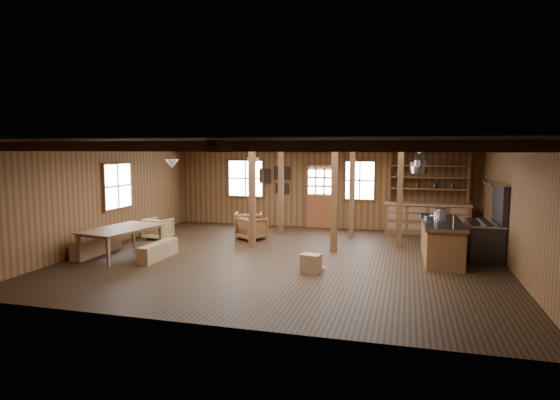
# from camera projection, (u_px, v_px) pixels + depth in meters

# --- Properties ---
(room) EXTENTS (10.04, 9.04, 2.84)m
(room) POSITION_uv_depth(u_px,v_px,m) (286.00, 200.00, 11.17)
(room) COLOR black
(room) RESTS_ON ground
(ceiling_joists) EXTENTS (9.80, 8.82, 0.18)m
(ceiling_joists) POSITION_uv_depth(u_px,v_px,m) (288.00, 147.00, 11.20)
(ceiling_joists) COLOR black
(ceiling_joists) RESTS_ON ceiling
(timber_posts) EXTENTS (3.95, 2.35, 2.80)m
(timber_posts) POSITION_uv_depth(u_px,v_px,m) (323.00, 193.00, 13.03)
(timber_posts) COLOR #4C2D15
(timber_posts) RESTS_ON floor
(back_door) EXTENTS (1.02, 0.08, 2.15)m
(back_door) POSITION_uv_depth(u_px,v_px,m) (320.00, 201.00, 15.49)
(back_door) COLOR brown
(back_door) RESTS_ON floor
(window_back_left) EXTENTS (1.32, 0.06, 1.32)m
(window_back_left) POSITION_uv_depth(u_px,v_px,m) (246.00, 178.00, 16.10)
(window_back_left) COLOR white
(window_back_left) RESTS_ON wall_back
(window_back_right) EXTENTS (1.02, 0.06, 1.32)m
(window_back_right) POSITION_uv_depth(u_px,v_px,m) (360.00, 181.00, 15.08)
(window_back_right) COLOR white
(window_back_right) RESTS_ON wall_back
(window_left) EXTENTS (0.14, 1.24, 1.32)m
(window_left) POSITION_uv_depth(u_px,v_px,m) (117.00, 186.00, 12.92)
(window_left) COLOR white
(window_left) RESTS_ON wall_back
(notice_boards) EXTENTS (1.08, 0.03, 0.90)m
(notice_boards) POSITION_uv_depth(u_px,v_px,m) (276.00, 178.00, 15.81)
(notice_boards) COLOR beige
(notice_boards) RESTS_ON wall_back
(back_counter) EXTENTS (2.55, 0.60, 2.45)m
(back_counter) POSITION_uv_depth(u_px,v_px,m) (427.00, 215.00, 14.40)
(back_counter) COLOR brown
(back_counter) RESTS_ON floor
(pendant_lamps) EXTENTS (1.86, 2.36, 0.66)m
(pendant_lamps) POSITION_uv_depth(u_px,v_px,m) (215.00, 163.00, 12.62)
(pendant_lamps) COLOR #2E2E30
(pendant_lamps) RESTS_ON ceiling
(pot_rack) EXTENTS (0.38, 3.00, 0.45)m
(pot_rack) POSITION_uv_depth(u_px,v_px,m) (419.00, 165.00, 10.60)
(pot_rack) COLOR #2E2E30
(pot_rack) RESTS_ON ceiling
(kitchen_island) EXTENTS (0.93, 2.52, 1.20)m
(kitchen_island) POSITION_uv_depth(u_px,v_px,m) (441.00, 240.00, 11.09)
(kitchen_island) COLOR brown
(kitchen_island) RESTS_ON floor
(step_stool) EXTENTS (0.50, 0.40, 0.40)m
(step_stool) POSITION_uv_depth(u_px,v_px,m) (311.00, 263.00, 9.97)
(step_stool) COLOR #9A6946
(step_stool) RESTS_ON floor
(commercial_range) EXTENTS (0.78, 1.49, 1.84)m
(commercial_range) POSITION_uv_depth(u_px,v_px,m) (486.00, 233.00, 11.23)
(commercial_range) COLOR #2E2E30
(commercial_range) RESTS_ON floor
(dining_table) EXTENTS (1.44, 2.17, 0.71)m
(dining_table) POSITION_uv_depth(u_px,v_px,m) (123.00, 242.00, 11.44)
(dining_table) COLOR brown
(dining_table) RESTS_ON floor
(bench_wall) EXTENTS (0.31, 1.64, 0.45)m
(bench_wall) POSITION_uv_depth(u_px,v_px,m) (97.00, 246.00, 11.65)
(bench_wall) COLOR #9A6946
(bench_wall) RESTS_ON floor
(bench_aisle) EXTENTS (0.27, 1.45, 0.40)m
(bench_aisle) POSITION_uv_depth(u_px,v_px,m) (159.00, 251.00, 11.20)
(bench_aisle) COLOR #9A6946
(bench_aisle) RESTS_ON floor
(armchair_a) EXTENTS (0.99, 1.01, 0.74)m
(armchair_a) POSITION_uv_depth(u_px,v_px,m) (249.00, 225.00, 13.94)
(armchair_a) COLOR brown
(armchair_a) RESTS_ON floor
(armchair_b) EXTENTS (1.00, 1.01, 0.67)m
(armchair_b) POSITION_uv_depth(u_px,v_px,m) (252.00, 228.00, 13.55)
(armchair_b) COLOR brown
(armchair_b) RESTS_ON floor
(armchair_c) EXTENTS (0.76, 0.78, 0.62)m
(armchair_c) POSITION_uv_depth(u_px,v_px,m) (158.00, 228.00, 13.63)
(armchair_c) COLOR olive
(armchair_c) RESTS_ON floor
(counter_pot) EXTENTS (0.29, 0.29, 0.18)m
(counter_pot) POSITION_uv_depth(u_px,v_px,m) (440.00, 212.00, 11.89)
(counter_pot) COLOR #B1B3B8
(counter_pot) RESTS_ON kitchen_island
(bowl) EXTENTS (0.36, 0.36, 0.07)m
(bowl) POSITION_uv_depth(u_px,v_px,m) (428.00, 217.00, 11.47)
(bowl) COLOR silver
(bowl) RESTS_ON kitchen_island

